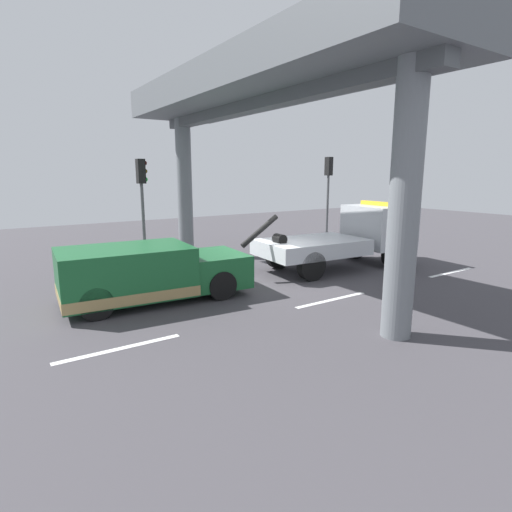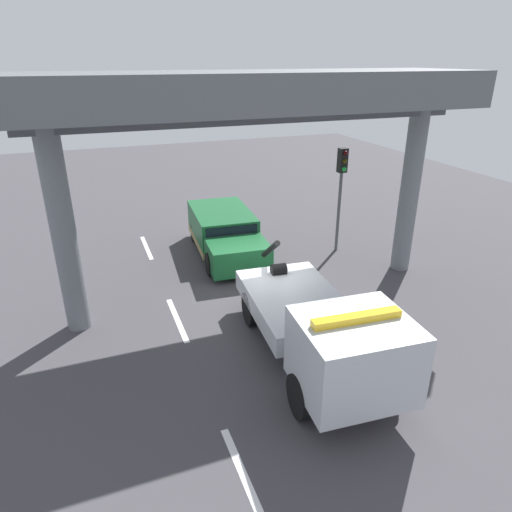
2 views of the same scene
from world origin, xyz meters
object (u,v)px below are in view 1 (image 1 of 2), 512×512
Objects in this scene: towed_van_green at (147,274)px; traffic_light_near at (142,189)px; tow_truck_white at (352,236)px; traffic_light_far at (329,181)px.

traffic_light_near is (1.40, 4.25, 2.21)m from towed_van_green.
tow_truck_white is 1.68× the size of traffic_light_far.
traffic_light_near reaches higher than tow_truck_white.
traffic_light_far is at bearing 57.21° from tow_truck_white.
traffic_light_near is at bearing 180.00° from traffic_light_far.
traffic_light_far reaches higher than towed_van_green.
towed_van_green is at bearing -158.69° from traffic_light_far.
traffic_light_far is (10.90, 4.25, 2.39)m from towed_van_green.
tow_truck_white is 1.37× the size of towed_van_green.
tow_truck_white is at bearing -122.79° from traffic_light_far.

